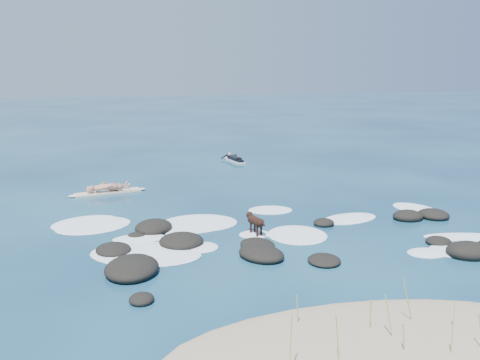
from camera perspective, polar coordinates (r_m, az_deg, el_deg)
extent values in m
plane|color=#0A2642|center=(18.43, 2.73, -5.32)|extent=(160.00, 160.00, 0.00)
ellipsoid|color=#9E8966|center=(11.41, 14.66, -17.38)|extent=(9.00, 4.40, 0.60)
cylinder|color=#98A952|center=(10.23, 10.40, -16.75)|extent=(0.10, 0.13, 1.04)
cylinder|color=#98A952|center=(11.16, 21.65, -15.84)|extent=(0.05, 0.09, 0.71)
cylinder|color=#98A952|center=(11.26, 15.65, -14.17)|extent=(0.20, 0.17, 1.03)
cylinder|color=#98A952|center=(10.91, 17.07, -16.12)|extent=(0.11, 0.04, 0.72)
cylinder|color=#98A952|center=(12.05, 21.83, -13.54)|extent=(0.10, 0.14, 0.76)
cylinder|color=#98A952|center=(11.51, 13.73, -14.09)|extent=(0.06, 0.07, 0.82)
cylinder|color=#98A952|center=(9.77, 5.40, -17.45)|extent=(0.13, 0.23, 1.21)
cylinder|color=#98A952|center=(12.00, 17.47, -12.30)|extent=(0.34, 0.04, 1.11)
cylinder|color=#98A952|center=(11.58, 6.15, -13.74)|extent=(0.09, 0.10, 0.76)
ellipsoid|color=black|center=(17.32, 23.18, -7.01)|extent=(1.50, 1.33, 0.57)
ellipsoid|color=black|center=(18.13, 20.40, -6.16)|extent=(0.86, 0.84, 0.30)
ellipsoid|color=black|center=(16.98, -6.26, -6.51)|extent=(1.70, 1.67, 0.48)
ellipsoid|color=black|center=(20.54, 17.47, -3.71)|extent=(1.16, 1.00, 0.46)
ellipsoid|color=black|center=(15.66, 8.96, -8.46)|extent=(1.18, 1.27, 0.26)
ellipsoid|color=black|center=(16.72, 1.89, -6.93)|extent=(1.18, 1.41, 0.27)
ellipsoid|color=black|center=(18.18, -9.21, -5.46)|extent=(0.88, 0.78, 0.32)
ellipsoid|color=black|center=(21.09, 19.95, -3.50)|extent=(1.29, 1.36, 0.41)
ellipsoid|color=black|center=(15.03, -11.47, -9.20)|extent=(1.81, 2.09, 0.53)
ellipsoid|color=black|center=(19.13, 8.94, -4.55)|extent=(0.84, 0.80, 0.32)
ellipsoid|color=black|center=(13.29, -10.46, -12.40)|extent=(0.74, 0.79, 0.27)
ellipsoid|color=black|center=(18.04, -10.91, -5.81)|extent=(0.84, 0.90, 0.16)
ellipsoid|color=black|center=(15.85, 2.28, -7.88)|extent=(1.74, 1.89, 0.43)
ellipsoid|color=black|center=(16.69, -13.35, -7.25)|extent=(1.32, 1.41, 0.34)
ellipsoid|color=black|center=(18.54, -9.21, -4.99)|extent=(1.72, 1.84, 0.46)
ellipsoid|color=white|center=(22.08, 18.29, -2.94)|extent=(1.95, 2.43, 0.12)
ellipsoid|color=white|center=(17.68, 21.75, -6.96)|extent=(1.83, 1.58, 0.12)
ellipsoid|color=white|center=(17.15, 19.32, -7.36)|extent=(1.29, 1.05, 0.12)
ellipsoid|color=white|center=(17.78, -10.63, -6.16)|extent=(1.82, 0.99, 0.12)
ellipsoid|color=white|center=(19.22, -4.34, -4.57)|extent=(2.99, 2.53, 0.12)
ellipsoid|color=white|center=(17.94, 6.14, -5.84)|extent=(1.99, 2.14, 0.12)
ellipsoid|color=white|center=(19.55, -14.04, -4.62)|extent=(1.95, 1.37, 0.12)
ellipsoid|color=white|center=(19.92, -16.14, -4.43)|extent=(2.95, 2.59, 0.12)
ellipsoid|color=white|center=(20.07, 11.59, -4.06)|extent=(2.59, 1.89, 0.12)
ellipsoid|color=white|center=(16.72, -4.14, -7.18)|extent=(1.11, 1.11, 0.12)
ellipsoid|color=white|center=(16.39, -10.01, -7.75)|extent=(3.95, 3.23, 0.12)
ellipsoid|color=white|center=(19.13, 23.13, -5.64)|extent=(3.04, 1.63, 0.12)
ellipsoid|color=white|center=(20.82, 3.26, -3.23)|extent=(1.90, 1.53, 0.12)
ellipsoid|color=white|center=(19.53, -15.37, -4.71)|extent=(3.18, 2.80, 0.12)
ellipsoid|color=white|center=(18.70, -4.88, -5.07)|extent=(2.79, 1.88, 0.12)
ellipsoid|color=white|center=(17.90, 1.63, -5.83)|extent=(1.10, 0.90, 0.12)
cube|color=beige|center=(24.15, -13.91, -1.29)|extent=(2.90, 1.21, 0.09)
ellipsoid|color=beige|center=(24.47, -10.67, -0.96)|extent=(0.63, 0.44, 0.10)
ellipsoid|color=beige|center=(23.90, -17.23, -1.63)|extent=(0.63, 0.44, 0.10)
imported|color=tan|center=(23.94, -14.03, 0.96)|extent=(0.58, 0.75, 1.84)
cube|color=white|center=(31.20, -0.59, 2.08)|extent=(0.87, 2.11, 0.07)
ellipsoid|color=white|center=(32.12, -1.34, 2.38)|extent=(0.33, 0.49, 0.08)
cube|color=black|center=(31.18, -0.59, 2.34)|extent=(0.62, 1.31, 0.21)
sphere|color=tan|center=(31.81, -1.13, 2.74)|extent=(0.25, 0.25, 0.21)
cylinder|color=black|center=(31.86, -1.66, 2.53)|extent=(0.47, 0.36, 0.23)
cylinder|color=black|center=(32.06, -0.80, 2.60)|extent=(0.52, 0.18, 0.23)
cube|color=black|center=(30.55, -0.05, 2.06)|extent=(0.41, 0.57, 0.13)
cylinder|color=black|center=(17.66, 1.72, -4.41)|extent=(0.44, 0.65, 0.29)
sphere|color=black|center=(17.88, 1.28, -4.20)|extent=(0.37, 0.37, 0.30)
sphere|color=black|center=(17.44, 2.17, -4.63)|extent=(0.34, 0.34, 0.27)
sphere|color=black|center=(17.99, 1.00, -3.75)|extent=(0.27, 0.27, 0.21)
cone|color=black|center=(18.10, 0.79, -3.70)|extent=(0.14, 0.16, 0.11)
cone|color=black|center=(17.93, 0.86, -3.52)|extent=(0.12, 0.10, 0.10)
cone|color=black|center=(17.98, 1.17, -3.47)|extent=(0.12, 0.10, 0.10)
cylinder|color=black|center=(17.88, 1.17, -5.23)|extent=(0.09, 0.09, 0.39)
cylinder|color=black|center=(17.95, 1.59, -5.15)|extent=(0.09, 0.09, 0.39)
cylinder|color=black|center=(17.54, 1.85, -5.57)|extent=(0.09, 0.09, 0.39)
cylinder|color=black|center=(17.62, 2.27, -5.50)|extent=(0.09, 0.09, 0.39)
cylinder|color=black|center=(17.32, 2.40, -4.57)|extent=(0.13, 0.28, 0.17)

